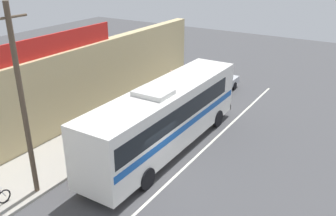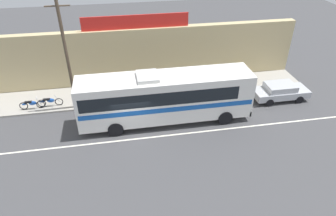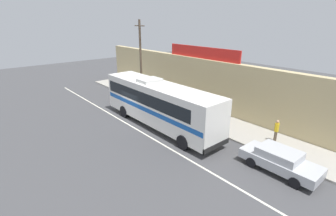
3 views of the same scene
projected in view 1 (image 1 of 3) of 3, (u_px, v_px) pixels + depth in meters
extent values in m
plane|color=#444447|center=(157.00, 175.00, 17.60)|extent=(70.00, 70.00, 0.00)
cube|color=#A8A399|center=(78.00, 146.00, 20.09)|extent=(30.00, 3.60, 0.14)
cube|color=tan|center=(46.00, 100.00, 20.23)|extent=(30.00, 0.70, 4.80)
cube|color=red|center=(56.00, 43.00, 19.99)|extent=(8.59, 0.12, 1.10)
cube|color=silver|center=(171.00, 180.00, 17.21)|extent=(30.00, 0.14, 0.01)
cube|color=white|center=(166.00, 115.00, 19.26)|extent=(11.97, 2.50, 3.10)
cube|color=black|center=(161.00, 109.00, 18.67)|extent=(10.53, 2.52, 0.96)
cube|color=#1956B2|center=(166.00, 121.00, 19.37)|extent=(11.73, 2.52, 0.36)
cube|color=black|center=(214.00, 77.00, 23.74)|extent=(0.04, 2.25, 1.40)
cube|color=black|center=(213.00, 103.00, 24.44)|extent=(0.12, 2.50, 0.36)
cube|color=silver|center=(153.00, 93.00, 17.67)|extent=(1.40, 1.75, 0.24)
cylinder|color=black|center=(184.00, 110.00, 23.58)|extent=(1.04, 0.32, 1.04)
cylinder|color=black|center=(217.00, 118.00, 22.45)|extent=(1.04, 0.32, 1.04)
cylinder|color=black|center=(107.00, 164.00, 17.59)|extent=(1.04, 0.32, 1.04)
cylinder|color=black|center=(146.00, 178.00, 16.46)|extent=(1.04, 0.32, 1.04)
cube|color=#B7BABF|center=(218.00, 85.00, 27.86)|extent=(4.35, 1.76, 0.56)
cube|color=#B7BABF|center=(218.00, 79.00, 27.58)|extent=(2.26, 1.58, 0.48)
cube|color=black|center=(222.00, 76.00, 28.25)|extent=(0.21, 1.48, 0.34)
cylinder|color=black|center=(215.00, 82.00, 29.37)|extent=(0.62, 0.20, 0.62)
cylinder|color=black|center=(234.00, 86.00, 28.56)|extent=(0.62, 0.20, 0.62)
cylinder|color=black|center=(201.00, 92.00, 27.40)|extent=(0.62, 0.20, 0.62)
cylinder|color=black|center=(221.00, 96.00, 26.59)|extent=(0.62, 0.20, 0.62)
cylinder|color=brown|center=(23.00, 106.00, 14.67)|extent=(0.22, 0.22, 8.20)
cylinder|color=brown|center=(8.00, 18.00, 13.30)|extent=(1.60, 0.10, 0.10)
torus|color=black|center=(4.00, 196.00, 15.34)|extent=(0.62, 0.06, 0.62)
cylinder|color=silver|center=(1.00, 191.00, 15.16)|extent=(0.34, 0.04, 0.65)
cylinder|color=brown|center=(170.00, 85.00, 28.00)|extent=(0.13, 0.13, 0.80)
cylinder|color=brown|center=(172.00, 86.00, 27.91)|extent=(0.13, 0.13, 0.80)
cylinder|color=gold|center=(171.00, 77.00, 27.68)|extent=(0.30, 0.30, 0.60)
sphere|color=tan|center=(171.00, 71.00, 27.51)|extent=(0.22, 0.22, 0.22)
cylinder|color=gold|center=(169.00, 76.00, 27.77)|extent=(0.08, 0.08, 0.55)
cylinder|color=gold|center=(173.00, 77.00, 27.58)|extent=(0.08, 0.08, 0.55)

